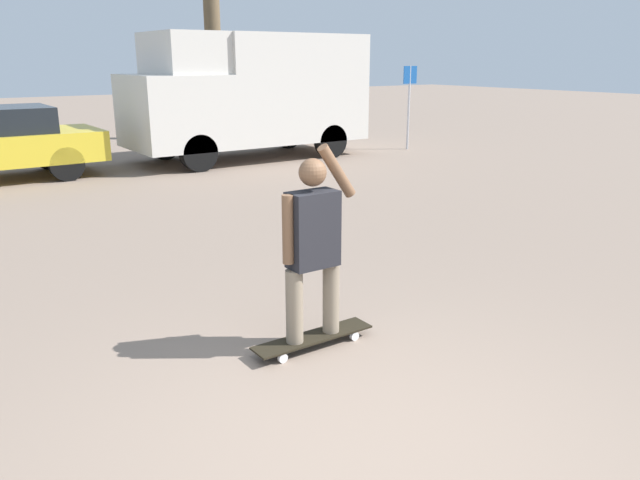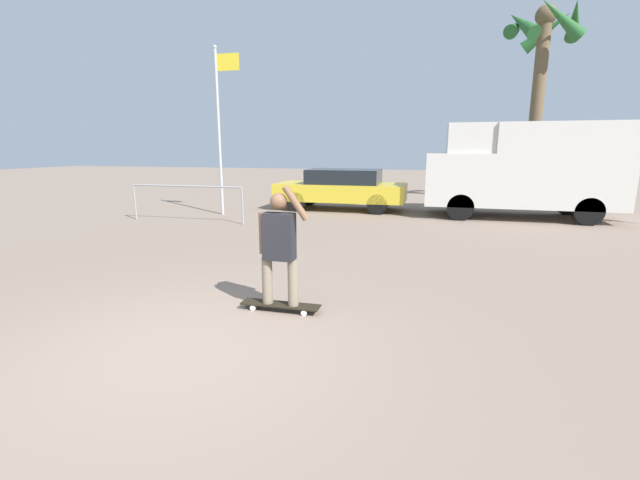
% 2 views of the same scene
% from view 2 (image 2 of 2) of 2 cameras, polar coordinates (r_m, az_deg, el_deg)
% --- Properties ---
extents(ground_plane, '(80.00, 80.00, 0.00)m').
position_cam_2_polar(ground_plane, '(4.95, -17.70, -13.98)').
color(ground_plane, gray).
extents(skateboard, '(1.07, 0.24, 0.09)m').
position_cam_2_polar(skateboard, '(5.80, -5.28, -8.62)').
color(skateboard, black).
rests_on(skateboard, ground_plane).
extents(person_skateboarder, '(0.68, 0.22, 1.59)m').
position_cam_2_polar(person_skateboarder, '(5.56, -5.46, -0.39)').
color(person_skateboarder, gray).
rests_on(person_skateboarder, skateboard).
extents(camper_van, '(5.54, 2.28, 2.86)m').
position_cam_2_polar(camper_van, '(14.67, 25.46, 8.78)').
color(camper_van, black).
rests_on(camper_van, ground_plane).
extents(parked_car_yellow, '(4.49, 1.84, 1.41)m').
position_cam_2_polar(parked_car_yellow, '(15.11, 2.91, 6.93)').
color(parked_car_yellow, black).
rests_on(parked_car_yellow, ground_plane).
extents(palm_tree_near_van, '(2.84, 2.80, 7.27)m').
position_cam_2_polar(palm_tree_near_van, '(19.02, 27.44, 21.15)').
color(palm_tree_near_van, brown).
rests_on(palm_tree_near_van, ground_plane).
extents(flagpole, '(0.83, 0.12, 5.19)m').
position_cam_2_polar(flagpole, '(14.26, -13.17, 15.10)').
color(flagpole, '#B7B7BC').
rests_on(flagpole, ground_plane).
extents(plaza_railing_segment, '(3.58, 0.05, 1.08)m').
position_cam_2_polar(plaza_railing_segment, '(13.11, -17.42, 6.15)').
color(plaza_railing_segment, '#99999E').
rests_on(plaza_railing_segment, ground_plane).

